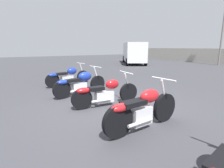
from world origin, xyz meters
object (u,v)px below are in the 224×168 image
object	(u,v)px
motorcycle_slot_0	(68,76)
parked_van	(134,52)
light_pole_left	(224,23)
motorcycle_slot_1	(80,83)
motorcycle_slot_2	(105,93)
motorcycle_slot_3	(142,109)

from	to	relation	value
motorcycle_slot_0	parked_van	size ratio (longest dim) A/B	0.38
light_pole_left	motorcycle_slot_0	xyz separation A→B (m)	(1.28, -14.97, -3.42)
motorcycle_slot_1	motorcycle_slot_2	bearing A→B (deg)	-3.14
light_pole_left	motorcycle_slot_1	world-z (taller)	light_pole_left
motorcycle_slot_2	motorcycle_slot_3	bearing A→B (deg)	1.08
motorcycle_slot_0	motorcycle_slot_2	bearing A→B (deg)	-8.55
motorcycle_slot_1	motorcycle_slot_0	bearing A→B (deg)	166.31
motorcycle_slot_0	motorcycle_slot_2	world-z (taller)	motorcycle_slot_0
motorcycle_slot_3	parked_van	distance (m)	14.91
motorcycle_slot_2	motorcycle_slot_0	bearing A→B (deg)	-174.85
motorcycle_slot_1	motorcycle_slot_3	xyz separation A→B (m)	(3.22, 0.11, 0.00)
motorcycle_slot_1	motorcycle_slot_2	size ratio (longest dim) A/B	0.99
motorcycle_slot_0	motorcycle_slot_2	size ratio (longest dim) A/B	0.99
light_pole_left	parked_van	bearing A→B (deg)	-133.02
light_pole_left	parked_van	size ratio (longest dim) A/B	1.15
parked_van	motorcycle_slot_0	bearing A→B (deg)	-112.36
motorcycle_slot_3	motorcycle_slot_1	bearing A→B (deg)	178.04
motorcycle_slot_0	motorcycle_slot_1	bearing A→B (deg)	-13.30
light_pole_left	motorcycle_slot_0	world-z (taller)	light_pole_left
light_pole_left	motorcycle_slot_1	xyz separation A→B (m)	(3.09, -15.07, -3.40)
parked_van	light_pole_left	bearing A→B (deg)	-12.07
motorcycle_slot_0	motorcycle_slot_3	world-z (taller)	motorcycle_slot_3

